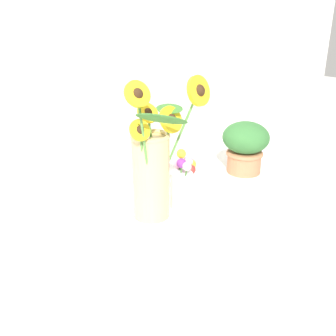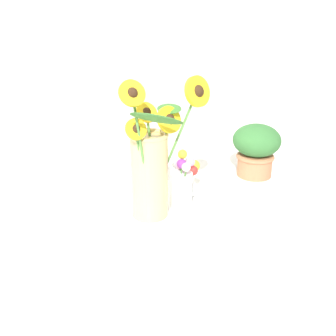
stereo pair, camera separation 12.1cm
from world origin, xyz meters
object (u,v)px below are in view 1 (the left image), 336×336
object	(u,v)px
potted_plant	(245,145)
mason_jar_sunflowers	(153,166)
vase_small_center	(181,186)
vase_bulb_right	(188,177)
serving_tray	(168,210)

from	to	relation	value
potted_plant	mason_jar_sunflowers	bearing A→B (deg)	-175.28
mason_jar_sunflowers	vase_small_center	world-z (taller)	mason_jar_sunflowers
mason_jar_sunflowers	vase_bulb_right	xyz separation A→B (m)	(0.18, 0.03, -0.10)
mason_jar_sunflowers	vase_bulb_right	bearing A→B (deg)	8.25
mason_jar_sunflowers	vase_small_center	size ratio (longest dim) A/B	2.31
potted_plant	serving_tray	bearing A→B (deg)	-175.35
vase_bulb_right	serving_tray	bearing A→B (deg)	-170.01
vase_small_center	serving_tray	bearing A→B (deg)	142.82
vase_small_center	potted_plant	xyz separation A→B (m)	(0.42, 0.06, 0.02)
serving_tray	mason_jar_sunflowers	distance (m)	0.19
vase_small_center	potted_plant	distance (m)	0.43
vase_bulb_right	potted_plant	bearing A→B (deg)	2.87
serving_tray	mason_jar_sunflowers	size ratio (longest dim) A/B	1.01
serving_tray	mason_jar_sunflowers	xyz separation A→B (m)	(-0.07, -0.01, 0.17)
vase_small_center	vase_bulb_right	xyz separation A→B (m)	(0.08, 0.05, -0.01)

